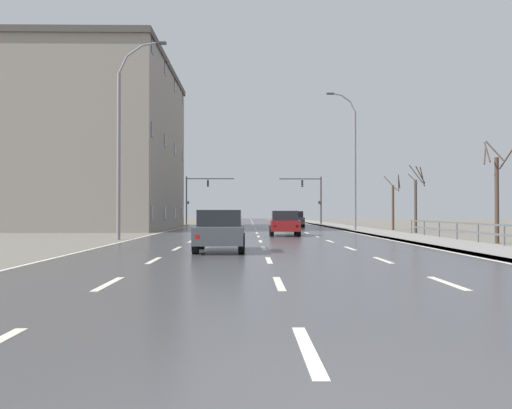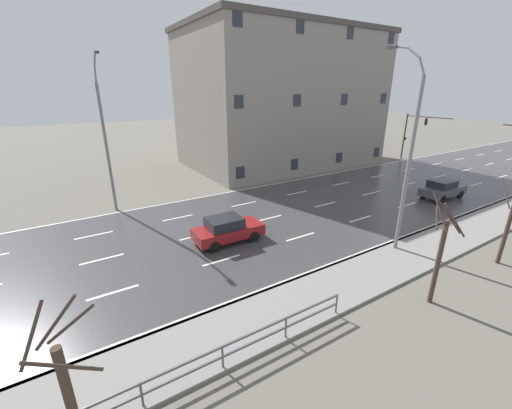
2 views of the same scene
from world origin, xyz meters
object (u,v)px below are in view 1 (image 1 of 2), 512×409
Objects in this scene: car_mid_centre at (284,223)px; car_far_left at (220,230)px; traffic_signal_left at (196,192)px; brick_building at (94,147)px; street_lamp_left_bank at (122,143)px; traffic_signal_right at (313,193)px; car_distant at (294,219)px; street_lamp_midground at (353,163)px.

car_far_left is (-3.33, -13.70, 0.00)m from car_mid_centre.
brick_building is (-7.83, -14.86, 3.62)m from traffic_signal_left.
street_lamp_left_bank is 37.00m from traffic_signal_right.
brick_building is at bearing 109.47° from street_lamp_left_bank.
traffic_signal_left reaches higher than car_distant.
car_mid_centre is (8.43, -30.46, -3.02)m from traffic_signal_left.
traffic_signal_left is 17.18m from brick_building.
street_lamp_left_bank is 1.92× the size of traffic_signal_right.
car_far_left is (-5.57, -32.59, 0.00)m from car_distant.
traffic_signal_left reaches higher than car_far_left.
street_lamp_left_bank is at bearing -151.54° from car_mid_centre.
traffic_signal_left is 1.38× the size of car_distant.
car_distant is at bearing -106.41° from traffic_signal_right.
street_lamp_midground is 21.78m from traffic_signal_right.
traffic_signal_right is (-0.49, 21.72, -1.55)m from street_lamp_midground.
car_far_left is at bearing -83.41° from traffic_signal_left.
street_lamp_left_bank is at bearing -140.40° from street_lamp_midground.
car_mid_centre is (-2.24, -18.89, 0.00)m from car_distant.
street_lamp_midground reaches higher than car_mid_centre.
car_distant is at bearing 80.26° from car_far_left.
traffic_signal_left is (-13.75, 1.11, 0.11)m from traffic_signal_right.
street_lamp_midground is at bearing 39.60° from street_lamp_left_bank.
traffic_signal_left is (0.65, 35.16, -1.42)m from street_lamp_left_bank.
car_distant is (-3.08, -10.46, -2.91)m from traffic_signal_right.
street_lamp_left_bank is 0.49× the size of brick_building.
car_far_left is 32.71m from brick_building.
car_distant is 0.19× the size of brick_building.
street_lamp_midground is 12.63m from car_distant.
brick_building is at bearing -117.78° from traffic_signal_left.
traffic_signal_left is at bearing 62.22° from brick_building.
car_distant is 19.02m from car_mid_centre.
car_mid_centre is at bearing 76.29° from car_far_left.
traffic_signal_right is 1.37× the size of car_far_left.
car_far_left is at bearing -102.53° from car_mid_centre.
brick_building is at bearing 113.76° from car_far_left.
brick_building reaches higher than car_far_left.
car_distant is at bearing 84.38° from car_mid_centre.
car_mid_centre is (-5.81, -7.63, -4.46)m from street_lamp_midground.
street_lamp_midground is 2.61× the size of car_far_left.
traffic_signal_right is (14.40, 34.05, -1.53)m from street_lamp_left_bank.
car_mid_centre is 1.01× the size of car_far_left.
traffic_signal_right is 11.29m from car_distant.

